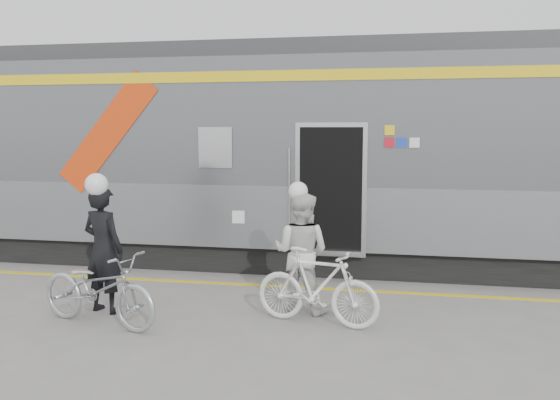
% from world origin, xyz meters
% --- Properties ---
extents(ground, '(90.00, 90.00, 0.00)m').
position_xyz_m(ground, '(0.00, 0.00, 0.00)').
color(ground, slate).
rests_on(ground, ground).
extents(train, '(24.00, 3.17, 4.10)m').
position_xyz_m(train, '(-1.64, 4.19, 2.05)').
color(train, black).
rests_on(train, ground).
extents(safety_strip, '(24.00, 0.12, 0.01)m').
position_xyz_m(safety_strip, '(0.00, 2.15, 0.00)').
color(safety_strip, yellow).
rests_on(safety_strip, ground).
extents(man, '(0.75, 0.59, 1.80)m').
position_xyz_m(man, '(-2.39, 0.37, 0.90)').
color(man, black).
rests_on(man, ground).
extents(bicycle_left, '(1.99, 1.15, 0.99)m').
position_xyz_m(bicycle_left, '(-2.19, -0.18, 0.50)').
color(bicycle_left, '#ADAFB5').
rests_on(bicycle_left, ground).
extents(woman, '(0.95, 0.81, 1.69)m').
position_xyz_m(woman, '(0.33, 0.94, 0.85)').
color(woman, silver).
rests_on(woman, ground).
extents(bicycle_right, '(1.77, 0.85, 1.02)m').
position_xyz_m(bicycle_right, '(0.63, 0.39, 0.51)').
color(bicycle_right, silver).
rests_on(bicycle_right, ground).
extents(helmet_man, '(0.31, 0.31, 0.31)m').
position_xyz_m(helmet_man, '(-2.39, 0.37, 1.96)').
color(helmet_man, white).
rests_on(helmet_man, man).
extents(helmet_woman, '(0.27, 0.27, 0.27)m').
position_xyz_m(helmet_woman, '(0.33, 0.94, 1.83)').
color(helmet_woman, white).
rests_on(helmet_woman, woman).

